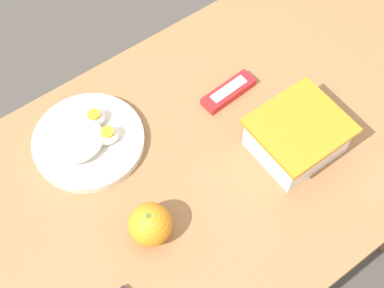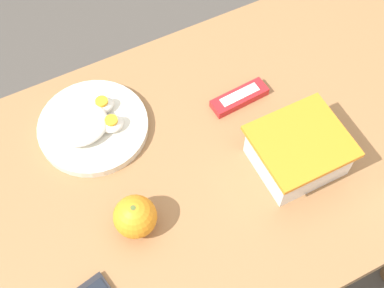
{
  "view_description": "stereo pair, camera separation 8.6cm",
  "coord_description": "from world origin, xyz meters",
  "px_view_note": "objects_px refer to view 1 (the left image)",
  "views": [
    {
      "loc": [
        0.34,
        0.39,
        1.67
      ],
      "look_at": [
        0.04,
        -0.03,
        0.79
      ],
      "focal_mm": 50.0,
      "sensor_mm": 36.0,
      "label": 1
    },
    {
      "loc": [
        0.27,
        0.43,
        1.67
      ],
      "look_at": [
        0.04,
        -0.03,
        0.79
      ],
      "focal_mm": 50.0,
      "sensor_mm": 36.0,
      "label": 2
    }
  ],
  "objects_px": {
    "orange_fruit": "(150,224)",
    "candy_bar": "(229,92)",
    "rice_plate": "(86,140)",
    "food_container": "(297,137)"
  },
  "relations": [
    {
      "from": "food_container",
      "to": "orange_fruit",
      "type": "height_order",
      "value": "food_container"
    },
    {
      "from": "food_container",
      "to": "rice_plate",
      "type": "xyz_separation_m",
      "value": [
        0.32,
        -0.25,
        -0.02
      ]
    },
    {
      "from": "food_container",
      "to": "rice_plate",
      "type": "height_order",
      "value": "food_container"
    },
    {
      "from": "food_container",
      "to": "rice_plate",
      "type": "relative_size",
      "value": 0.77
    },
    {
      "from": "food_container",
      "to": "candy_bar",
      "type": "bearing_deg",
      "value": -82.23
    },
    {
      "from": "orange_fruit",
      "to": "rice_plate",
      "type": "bearing_deg",
      "value": -90.31
    },
    {
      "from": "food_container",
      "to": "candy_bar",
      "type": "relative_size",
      "value": 1.35
    },
    {
      "from": "orange_fruit",
      "to": "candy_bar",
      "type": "distance_m",
      "value": 0.34
    },
    {
      "from": "rice_plate",
      "to": "candy_bar",
      "type": "bearing_deg",
      "value": 166.87
    },
    {
      "from": "orange_fruit",
      "to": "rice_plate",
      "type": "xyz_separation_m",
      "value": [
        -0.0,
        -0.23,
        -0.02
      ]
    }
  ]
}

